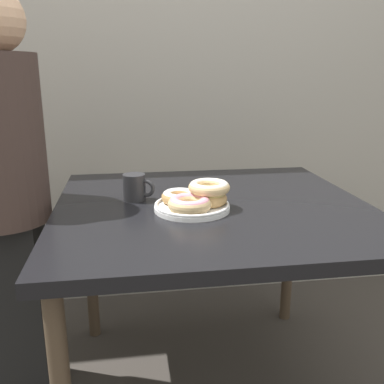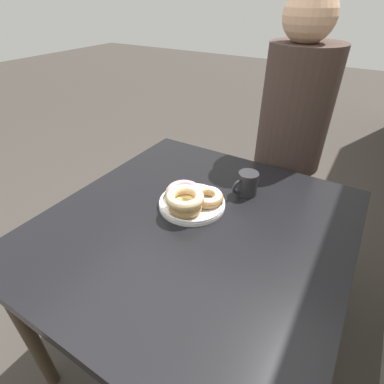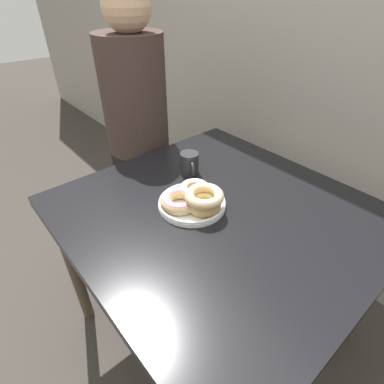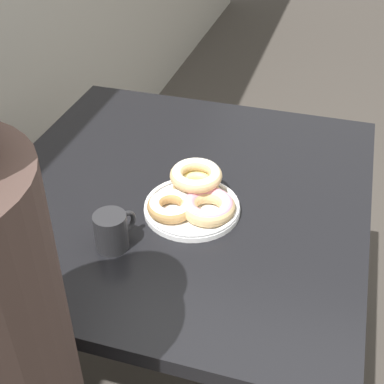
# 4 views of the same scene
# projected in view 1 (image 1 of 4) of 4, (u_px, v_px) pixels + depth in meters

# --- Properties ---
(wall_back) EXTENTS (8.00, 0.05, 2.60)m
(wall_back) POSITION_uv_depth(u_px,v_px,m) (181.00, 43.00, 2.04)
(wall_back) COLOR #9E998E
(wall_back) RESTS_ON ground_plane
(dining_table) EXTENTS (1.04, 0.98, 0.74)m
(dining_table) POSITION_uv_depth(u_px,v_px,m) (212.00, 224.00, 1.45)
(dining_table) COLOR black
(dining_table) RESTS_ON ground_plane
(donut_plate) EXTENTS (0.26, 0.26, 0.09)m
(donut_plate) POSITION_uv_depth(u_px,v_px,m) (196.00, 199.00, 1.36)
(donut_plate) COLOR white
(donut_plate) RESTS_ON dining_table
(coffee_mug) EXTENTS (0.11, 0.08, 0.09)m
(coffee_mug) POSITION_uv_depth(u_px,v_px,m) (135.00, 187.00, 1.46)
(coffee_mug) COLOR #232326
(coffee_mug) RESTS_ON dining_table
(person_figure) EXTENTS (0.33, 0.31, 1.42)m
(person_figure) POSITION_uv_depth(u_px,v_px,m) (0.00, 202.00, 1.44)
(person_figure) COLOR black
(person_figure) RESTS_ON ground_plane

